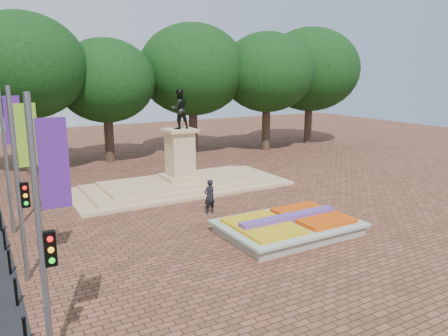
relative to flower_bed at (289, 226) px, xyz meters
name	(u,v)px	position (x,y,z in m)	size (l,w,h in m)	color
ground	(247,224)	(-1.03, 2.00, -0.38)	(90.00, 90.00, 0.00)	brown
flower_bed	(289,226)	(0.00, 0.00, 0.00)	(6.30, 4.30, 0.91)	gray
monument	(180,175)	(-1.03, 10.00, 0.50)	(14.00, 6.00, 6.40)	tan
tree_row_back	(155,81)	(1.31, 20.00, 6.29)	(44.80, 8.80, 10.43)	#33241C
banner_poles	(22,178)	(-11.10, 0.69, 3.50)	(0.88, 11.17, 7.00)	slate
bollard_row	(12,275)	(-11.73, 0.50, 0.15)	(0.12, 13.12, 0.98)	black
pedestrian	(209,196)	(-1.82, 4.51, 0.55)	(0.68, 0.44, 1.86)	black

